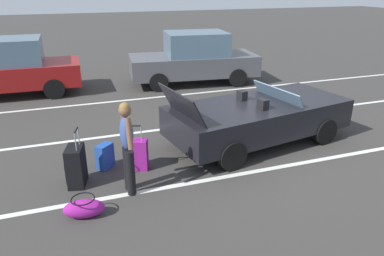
{
  "coord_description": "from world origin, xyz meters",
  "views": [
    {
      "loc": [
        -3.92,
        -6.72,
        3.44
      ],
      "look_at": [
        -1.75,
        -0.47,
        0.75
      ],
      "focal_mm": 33.68,
      "sensor_mm": 36.0,
      "label": 1
    }
  ],
  "objects_px": {
    "suitcase_medium_bright": "(137,154)",
    "convertible_car": "(265,116)",
    "suitcase_large_black": "(76,166)",
    "parked_sedan_far": "(7,68)",
    "suitcase_small_carryon": "(105,156)",
    "parked_sedan_near": "(194,59)",
    "traveler_person": "(127,143)",
    "duffel_bag": "(84,208)"
  },
  "relations": [
    {
      "from": "suitcase_medium_bright",
      "to": "convertible_car",
      "type": "bearing_deg",
      "value": -61.59
    },
    {
      "from": "suitcase_large_black",
      "to": "parked_sedan_far",
      "type": "xyz_separation_m",
      "value": [
        -1.77,
        6.53,
        0.52
      ]
    },
    {
      "from": "suitcase_large_black",
      "to": "parked_sedan_far",
      "type": "height_order",
      "value": "parked_sedan_far"
    },
    {
      "from": "suitcase_large_black",
      "to": "suitcase_small_carryon",
      "type": "height_order",
      "value": "suitcase_large_black"
    },
    {
      "from": "suitcase_medium_bright",
      "to": "parked_sedan_near",
      "type": "xyz_separation_m",
      "value": [
        3.24,
        5.83,
        0.58
      ]
    },
    {
      "from": "convertible_car",
      "to": "suitcase_large_black",
      "type": "height_order",
      "value": "convertible_car"
    },
    {
      "from": "suitcase_medium_bright",
      "to": "parked_sedan_far",
      "type": "height_order",
      "value": "parked_sedan_far"
    },
    {
      "from": "suitcase_small_carryon",
      "to": "parked_sedan_near",
      "type": "bearing_deg",
      "value": -77.66
    },
    {
      "from": "convertible_car",
      "to": "parked_sedan_near",
      "type": "relative_size",
      "value": 0.94
    },
    {
      "from": "traveler_person",
      "to": "convertible_car",
      "type": "bearing_deg",
      "value": 16.1
    },
    {
      "from": "traveler_person",
      "to": "parked_sedan_far",
      "type": "distance_m",
      "value": 7.56
    },
    {
      "from": "suitcase_large_black",
      "to": "suitcase_medium_bright",
      "type": "height_order",
      "value": "suitcase_large_black"
    },
    {
      "from": "suitcase_medium_bright",
      "to": "traveler_person",
      "type": "distance_m",
      "value": 1.04
    },
    {
      "from": "parked_sedan_near",
      "to": "suitcase_large_black",
      "type": "bearing_deg",
      "value": 60.22
    },
    {
      "from": "suitcase_large_black",
      "to": "traveler_person",
      "type": "relative_size",
      "value": 0.65
    },
    {
      "from": "convertible_car",
      "to": "suitcase_small_carryon",
      "type": "relative_size",
      "value": 8.82
    },
    {
      "from": "suitcase_medium_bright",
      "to": "duffel_bag",
      "type": "relative_size",
      "value": 1.41
    },
    {
      "from": "convertible_car",
      "to": "suitcase_small_carryon",
      "type": "bearing_deg",
      "value": 172.89
    },
    {
      "from": "suitcase_medium_bright",
      "to": "duffel_bag",
      "type": "distance_m",
      "value": 1.71
    },
    {
      "from": "convertible_car",
      "to": "duffel_bag",
      "type": "height_order",
      "value": "convertible_car"
    },
    {
      "from": "convertible_car",
      "to": "suitcase_large_black",
      "type": "relative_size",
      "value": 4.08
    },
    {
      "from": "convertible_car",
      "to": "suitcase_medium_bright",
      "type": "distance_m",
      "value": 3.09
    },
    {
      "from": "traveler_person",
      "to": "parked_sedan_far",
      "type": "xyz_separation_m",
      "value": [
        -2.64,
        7.08,
        -0.04
      ]
    },
    {
      "from": "suitcase_large_black",
      "to": "parked_sedan_far",
      "type": "relative_size",
      "value": 0.24
    },
    {
      "from": "convertible_car",
      "to": "traveler_person",
      "type": "relative_size",
      "value": 2.67
    },
    {
      "from": "suitcase_small_carryon",
      "to": "suitcase_large_black",
      "type": "bearing_deg",
      "value": 88.45
    },
    {
      "from": "suitcase_small_carryon",
      "to": "duffel_bag",
      "type": "bearing_deg",
      "value": 119.0
    },
    {
      "from": "duffel_bag",
      "to": "parked_sedan_near",
      "type": "distance_m",
      "value": 8.38
    },
    {
      "from": "suitcase_small_carryon",
      "to": "parked_sedan_near",
      "type": "distance_m",
      "value": 6.8
    },
    {
      "from": "duffel_bag",
      "to": "traveler_person",
      "type": "relative_size",
      "value": 0.41
    },
    {
      "from": "duffel_bag",
      "to": "convertible_car",
      "type": "bearing_deg",
      "value": 22.52
    },
    {
      "from": "suitcase_large_black",
      "to": "duffel_bag",
      "type": "bearing_deg",
      "value": 106.12
    },
    {
      "from": "suitcase_medium_bright",
      "to": "parked_sedan_far",
      "type": "xyz_separation_m",
      "value": [
        -2.93,
        6.3,
        0.58
      ]
    },
    {
      "from": "suitcase_small_carryon",
      "to": "parked_sedan_near",
      "type": "relative_size",
      "value": 0.11
    },
    {
      "from": "convertible_car",
      "to": "suitcase_small_carryon",
      "type": "xyz_separation_m",
      "value": [
        -3.65,
        -0.17,
        -0.34
      ]
    },
    {
      "from": "suitcase_medium_bright",
      "to": "suitcase_small_carryon",
      "type": "relative_size",
      "value": 1.91
    },
    {
      "from": "suitcase_medium_bright",
      "to": "suitcase_small_carryon",
      "type": "bearing_deg",
      "value": 87.23
    },
    {
      "from": "parked_sedan_far",
      "to": "duffel_bag",
      "type": "bearing_deg",
      "value": 104.13
    },
    {
      "from": "suitcase_large_black",
      "to": "parked_sedan_near",
      "type": "bearing_deg",
      "value": -112.53
    },
    {
      "from": "convertible_car",
      "to": "suitcase_small_carryon",
      "type": "distance_m",
      "value": 3.67
    },
    {
      "from": "suitcase_large_black",
      "to": "duffel_bag",
      "type": "relative_size",
      "value": 1.59
    },
    {
      "from": "suitcase_small_carryon",
      "to": "parked_sedan_far",
      "type": "height_order",
      "value": "parked_sedan_far"
    }
  ]
}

